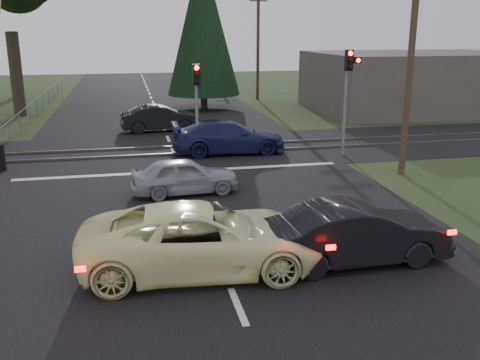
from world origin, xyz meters
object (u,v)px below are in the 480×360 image
object	(u,v)px
cream_coupe	(202,239)
blue_sedan	(229,137)
utility_pole_far	(210,36)
traffic_signal_right	(348,82)
utility_pole_mid	(258,40)
utility_pole_near	(411,52)
silver_car	(185,176)
dark_hatchback	(356,234)
dark_car_far	(160,118)
traffic_signal_center	(197,94)

from	to	relation	value
cream_coupe	blue_sedan	distance (m)	12.55
utility_pole_far	traffic_signal_right	bearing A→B (deg)	-91.20
traffic_signal_right	utility_pole_far	xyz separation A→B (m)	(0.95, 45.53, 1.41)
utility_pole_mid	blue_sedan	bearing A→B (deg)	-107.65
traffic_signal_right	utility_pole_near	distance (m)	3.87
silver_car	utility_pole_near	bearing A→B (deg)	-89.10
utility_pole_near	dark_hatchback	size ratio (longest dim) A/B	2.00
dark_car_far	utility_pole_near	bearing A→B (deg)	-147.44
traffic_signal_right	cream_coupe	xyz separation A→B (m)	(-8.01, -10.57, -2.52)
traffic_signal_right	dark_hatchback	xyz separation A→B (m)	(-4.28, -10.92, -2.57)
traffic_signal_center	blue_sedan	xyz separation A→B (m)	(1.49, 0.43, -2.05)
traffic_signal_right	dark_hatchback	world-z (taller)	traffic_signal_right
cream_coupe	dark_car_far	bearing A→B (deg)	3.24
traffic_signal_center	utility_pole_mid	bearing A→B (deg)	68.79
silver_car	blue_sedan	xyz separation A→B (m)	(2.69, 5.94, 0.12)
traffic_signal_center	silver_car	world-z (taller)	traffic_signal_center
utility_pole_mid	cream_coupe	bearing A→B (deg)	-106.08
traffic_signal_right	silver_car	world-z (taller)	traffic_signal_right
traffic_signal_center	utility_pole_mid	world-z (taller)	utility_pole_mid
cream_coupe	utility_pole_near	bearing A→B (deg)	-47.69
utility_pole_far	utility_pole_mid	bearing A→B (deg)	-90.00
dark_hatchback	silver_car	distance (m)	7.46
blue_sedan	dark_car_far	world-z (taller)	blue_sedan
traffic_signal_center	silver_car	bearing A→B (deg)	-102.29
cream_coupe	dark_car_far	world-z (taller)	cream_coupe
dark_hatchback	silver_car	world-z (taller)	dark_hatchback
utility_pole_mid	dark_car_far	bearing A→B (deg)	-124.72
utility_pole_near	silver_car	world-z (taller)	utility_pole_near
utility_pole_far	cream_coupe	xyz separation A→B (m)	(-8.96, -56.09, -3.93)
utility_pole_near	silver_car	xyz separation A→B (m)	(-8.70, -0.83, -4.09)
utility_pole_mid	silver_car	xyz separation A→B (m)	(-8.70, -24.83, -4.09)
utility_pole_near	utility_pole_mid	xyz separation A→B (m)	(0.00, 24.00, 0.00)
traffic_signal_right	utility_pole_near	bearing A→B (deg)	-74.66
utility_pole_mid	silver_car	size ratio (longest dim) A/B	2.42
utility_pole_near	blue_sedan	xyz separation A→B (m)	(-6.01, 5.11, -3.97)
dark_hatchback	utility_pole_mid	bearing A→B (deg)	-11.36
traffic_signal_center	utility_pole_mid	distance (m)	20.82
blue_sedan	dark_car_far	distance (m)	6.85
traffic_signal_right	dark_hatchback	size ratio (longest dim) A/B	1.04
dark_hatchback	traffic_signal_right	bearing A→B (deg)	-23.32
dark_hatchback	dark_car_far	size ratio (longest dim) A/B	1.02
cream_coupe	utility_pole_far	bearing A→B (deg)	-5.13
traffic_signal_right	utility_pole_mid	size ratio (longest dim) A/B	0.52
traffic_signal_right	traffic_signal_center	world-z (taller)	traffic_signal_right
traffic_signal_right	traffic_signal_center	xyz separation A→B (m)	(-6.55, 1.20, -0.51)
traffic_signal_right	utility_pole_near	world-z (taller)	utility_pole_near
utility_pole_far	blue_sedan	distance (m)	44.48
utility_pole_far	dark_hatchback	world-z (taller)	utility_pole_far
utility_pole_mid	dark_car_far	world-z (taller)	utility_pole_mid
utility_pole_far	dark_car_far	bearing A→B (deg)	-103.07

